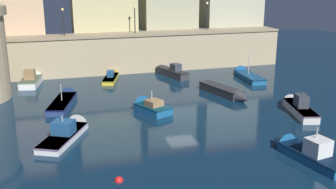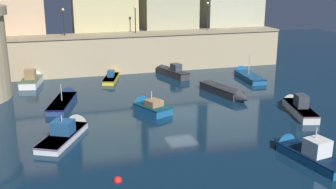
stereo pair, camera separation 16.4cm
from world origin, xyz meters
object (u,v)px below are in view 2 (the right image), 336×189
moored_boat_6 (226,92)px  moored_boat_7 (245,74)px  quay_lamp_0 (63,17)px  moored_boat_3 (65,99)px  quay_lamp_2 (208,12)px  moored_boat_4 (170,71)px  moored_boat_9 (33,79)px  moored_boat_2 (148,106)px  moored_boat_8 (112,76)px  moored_boat_5 (297,106)px  quay_lamp_1 (135,15)px  moored_boat_0 (69,130)px  mooring_buoy_0 (118,181)px  moored_boat_1 (302,150)px

moored_boat_6 → moored_boat_7: size_ratio=1.00×
quay_lamp_0 → moored_boat_6: bearing=-43.4°
quay_lamp_0 → moored_boat_3: size_ratio=0.43×
quay_lamp_2 → moored_boat_4: bearing=-149.0°
moored_boat_7 → moored_boat_9: size_ratio=1.27×
moored_boat_7 → moored_boat_9: 24.30m
moored_boat_4 → moored_boat_2: bearing=138.3°
quay_lamp_0 → moored_boat_8: quay_lamp_0 is taller
moored_boat_8 → moored_boat_5: bearing=-122.4°
moored_boat_3 → moored_boat_7: 21.33m
moored_boat_3 → moored_boat_7: (20.91, 4.25, 0.01)m
quay_lamp_1 → moored_boat_0: 22.88m
mooring_buoy_0 → quay_lamp_0: bearing=92.6°
moored_boat_6 → quay_lamp_2: bearing=151.3°
moored_boat_8 → moored_boat_4: bearing=-74.5°
moored_boat_4 → moored_boat_7: size_ratio=0.95×
moored_boat_2 → moored_boat_6: moored_boat_2 is taller
moored_boat_0 → moored_boat_3: bearing=26.2°
moored_boat_1 → moored_boat_9: bearing=24.2°
moored_boat_9 → moored_boat_3: bearing=-148.6°
quay_lamp_2 → mooring_buoy_0: size_ratio=6.74×
quay_lamp_1 → moored_boat_2: (-2.45, -16.02, -6.50)m
moored_boat_3 → moored_boat_8: 9.70m
quay_lamp_1 → quay_lamp_2: bearing=0.0°
quay_lamp_0 → mooring_buoy_0: bearing=-87.4°
quay_lamp_1 → moored_boat_7: quay_lamp_1 is taller
moored_boat_1 → moored_boat_5: bearing=-41.8°
moored_boat_8 → mooring_buoy_0: moored_boat_8 is taller
quay_lamp_2 → moored_boat_6: 15.68m
moored_boat_3 → moored_boat_6: bearing=-83.7°
moored_boat_1 → moored_boat_3: moored_boat_1 is taller
quay_lamp_1 → moored_boat_7: (11.59, -7.06, -6.61)m
moored_boat_2 → moored_boat_3: 8.33m
moored_boat_5 → moored_boat_3: bearing=80.9°
quay_lamp_1 → moored_boat_9: 14.30m
quay_lamp_0 → moored_boat_0: bearing=-92.7°
moored_boat_6 → quay_lamp_0: bearing=-148.5°
moored_boat_4 → quay_lamp_0: bearing=55.7°
mooring_buoy_0 → moored_boat_2: bearing=68.4°
moored_boat_4 → mooring_buoy_0: size_ratio=12.40×
moored_boat_6 → mooring_buoy_0: moored_boat_6 is taller
moored_boat_2 → moored_boat_5: moored_boat_2 is taller
moored_boat_5 → moored_boat_8: size_ratio=1.19×
quay_lamp_1 → moored_boat_6: size_ratio=0.47×
quay_lamp_0 → moored_boat_0: quay_lamp_0 is taller
mooring_buoy_0 → moored_boat_0: bearing=105.0°
moored_boat_6 → moored_boat_3: bearing=-114.3°
quay_lamp_1 → quay_lamp_2: quay_lamp_2 is taller
quay_lamp_1 → moored_boat_4: size_ratio=0.49×
moored_boat_3 → moored_boat_9: size_ratio=1.36×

